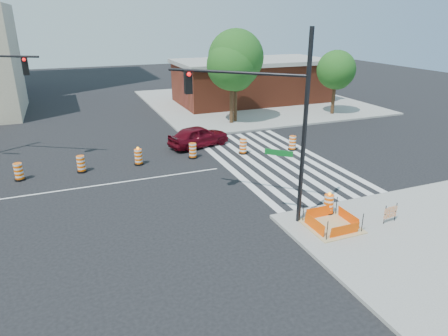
# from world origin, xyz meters

# --- Properties ---
(ground) EXTENTS (120.00, 120.00, 0.00)m
(ground) POSITION_xyz_m (0.00, 0.00, 0.00)
(ground) COLOR black
(ground) RESTS_ON ground
(sidewalk_ne) EXTENTS (22.00, 22.00, 0.15)m
(sidewalk_ne) POSITION_xyz_m (18.00, 18.00, 0.07)
(sidewalk_ne) COLOR gray
(sidewalk_ne) RESTS_ON ground
(crosswalk_east) EXTENTS (6.75, 13.50, 0.01)m
(crosswalk_east) POSITION_xyz_m (10.95, 0.00, 0.01)
(crosswalk_east) COLOR silver
(crosswalk_east) RESTS_ON ground
(lane_centerline) EXTENTS (14.00, 0.12, 0.01)m
(lane_centerline) POSITION_xyz_m (0.00, 0.00, 0.01)
(lane_centerline) COLOR silver
(lane_centerline) RESTS_ON ground
(excavation_pit) EXTENTS (2.20, 2.20, 0.90)m
(excavation_pit) POSITION_xyz_m (9.00, -9.00, 0.22)
(excavation_pit) COLOR tan
(excavation_pit) RESTS_ON ground
(brick_storefront) EXTENTS (16.50, 8.50, 4.60)m
(brick_storefront) POSITION_xyz_m (18.00, 18.00, 2.32)
(brick_storefront) COLOR maroon
(brick_storefront) RESTS_ON ground
(red_coupe) EXTENTS (4.86, 2.99, 1.55)m
(red_coupe) POSITION_xyz_m (7.43, 4.79, 0.77)
(red_coupe) COLOR #520711
(red_coupe) RESTS_ON ground
(signal_pole_se) EXTENTS (4.74, 4.41, 8.37)m
(signal_pole_se) POSITION_xyz_m (6.64, -6.79, 5.13)
(signal_pole_se) COLOR black
(signal_pole_se) RESTS_ON ground
(pit_drum) EXTENTS (0.56, 0.56, 1.10)m
(pit_drum) POSITION_xyz_m (9.61, -7.89, 0.61)
(pit_drum) COLOR black
(pit_drum) RESTS_ON ground
(barricade) EXTENTS (0.76, 0.10, 0.90)m
(barricade) POSITION_xyz_m (11.68, -9.63, 0.64)
(barricade) COLOR #FF5D05
(barricade) RESTS_ON ground
(tree_north_c) EXTENTS (4.23, 4.23, 7.20)m
(tree_north_c) POSITION_xyz_m (12.17, 9.87, 4.83)
(tree_north_c) COLOR #382314
(tree_north_c) RESTS_ON ground
(tree_north_d) EXTENTS (4.72, 4.72, 8.02)m
(tree_north_d) POSITION_xyz_m (12.71, 10.29, 5.39)
(tree_north_d) COLOR #382314
(tree_north_d) RESTS_ON ground
(tree_north_e) EXTENTS (3.59, 3.57, 6.07)m
(tree_north_e) POSITION_xyz_m (22.54, 9.53, 4.07)
(tree_north_e) COLOR #382314
(tree_north_e) RESTS_ON ground
(median_drum_2) EXTENTS (0.60, 0.60, 1.02)m
(median_drum_2) POSITION_xyz_m (-4.24, 2.51, 0.48)
(median_drum_2) COLOR black
(median_drum_2) RESTS_ON ground
(median_drum_3) EXTENTS (0.60, 0.60, 1.02)m
(median_drum_3) POSITION_xyz_m (-0.83, 2.55, 0.48)
(median_drum_3) COLOR black
(median_drum_3) RESTS_ON ground
(median_drum_4) EXTENTS (0.60, 0.60, 1.18)m
(median_drum_4) POSITION_xyz_m (2.64, 2.55, 0.49)
(median_drum_4) COLOR black
(median_drum_4) RESTS_ON ground
(median_drum_5) EXTENTS (0.60, 0.60, 1.02)m
(median_drum_5) POSITION_xyz_m (6.24, 2.49, 0.48)
(median_drum_5) COLOR black
(median_drum_5) RESTS_ON ground
(median_drum_6) EXTENTS (0.60, 0.60, 1.02)m
(median_drum_6) POSITION_xyz_m (9.72, 2.06, 0.48)
(median_drum_6) COLOR black
(median_drum_6) RESTS_ON ground
(median_drum_7) EXTENTS (0.60, 0.60, 1.02)m
(median_drum_7) POSITION_xyz_m (13.31, 1.51, 0.48)
(median_drum_7) COLOR black
(median_drum_7) RESTS_ON ground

